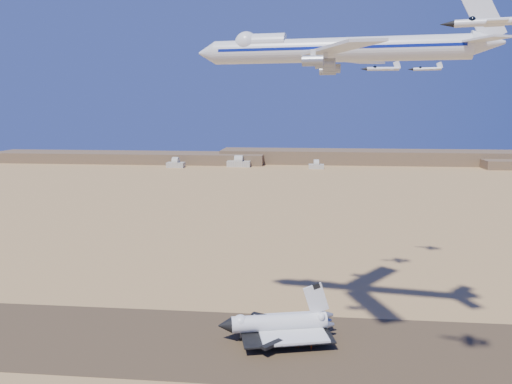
# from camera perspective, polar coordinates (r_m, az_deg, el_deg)

# --- Properties ---
(ground) EXTENTS (1200.00, 1200.00, 0.00)m
(ground) POSITION_cam_1_polar(r_m,az_deg,el_deg) (176.11, -3.81, -16.87)
(ground) COLOR #AA794B
(ground) RESTS_ON ground
(runway) EXTENTS (600.00, 50.00, 0.06)m
(runway) POSITION_cam_1_polar(r_m,az_deg,el_deg) (176.09, -3.81, -16.86)
(runway) COLOR #4A3625
(runway) RESTS_ON ground
(ridgeline) EXTENTS (960.00, 90.00, 18.00)m
(ridgeline) POSITION_cam_1_polar(r_m,az_deg,el_deg) (687.08, 8.94, 3.81)
(ridgeline) COLOR brown
(ridgeline) RESTS_ON ground
(hangars) EXTENTS (200.50, 29.50, 30.00)m
(hangars) POSITION_cam_1_polar(r_m,az_deg,el_deg) (644.18, -2.40, 3.27)
(hangars) COLOR #B4B1A0
(hangars) RESTS_ON ground
(shuttle) EXTENTS (40.01, 30.45, 19.65)m
(shuttle) POSITION_cam_1_polar(r_m,az_deg,el_deg) (176.58, 2.54, -14.87)
(shuttle) COLOR silver
(shuttle) RESTS_ON runway
(carrier_747) EXTENTS (89.25, 68.30, 22.15)m
(carrier_747) POSITION_cam_1_polar(r_m,az_deg,el_deg) (154.72, 8.19, 15.77)
(carrier_747) COLOR silver
(crew_a) EXTENTS (0.60, 0.76, 1.82)m
(crew_a) POSITION_cam_1_polar(r_m,az_deg,el_deg) (173.00, 4.87, -17.04)
(crew_a) COLOR #C5400B
(crew_a) RESTS_ON runway
(crew_b) EXTENTS (0.84, 1.00, 1.80)m
(crew_b) POSITION_cam_1_polar(r_m,az_deg,el_deg) (172.19, 6.35, -17.21)
(crew_b) COLOR #C5400B
(crew_b) RESTS_ON runway
(crew_c) EXTENTS (1.04, 1.20, 1.83)m
(crew_c) POSITION_cam_1_polar(r_m,az_deg,el_deg) (173.31, 4.59, -16.98)
(crew_c) COLOR #C5400B
(crew_c) RESTS_ON runway
(chase_jet_a) EXTENTS (16.39, 9.46, 4.16)m
(chase_jet_a) POSITION_cam_1_polar(r_m,az_deg,el_deg) (114.36, 24.98, 17.22)
(chase_jet_a) COLOR silver
(chase_jet_d) EXTENTS (15.22, 8.10, 3.79)m
(chase_jet_d) POSITION_cam_1_polar(r_m,az_deg,el_deg) (200.07, 14.20, 13.50)
(chase_jet_d) COLOR silver
(chase_jet_e) EXTENTS (13.96, 8.06, 3.54)m
(chase_jet_e) POSITION_cam_1_polar(r_m,az_deg,el_deg) (228.29, 18.91, 13.18)
(chase_jet_e) COLOR silver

